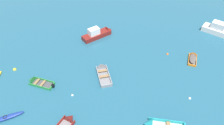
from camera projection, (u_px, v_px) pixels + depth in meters
name	position (u px, v px, depth m)	size (l,w,h in m)	color
motor_launch_maroon_midfield_left	(98.00, 33.00, 33.10)	(4.74, 4.81, 1.98)	maroon
rowboat_grey_back_row_center	(102.00, 70.00, 27.09)	(2.86, 4.34, 1.30)	gray
motor_launch_white_near_left	(224.00, 32.00, 33.38)	(6.40, 4.55, 2.26)	white
rowboat_green_near_camera	(36.00, 82.00, 25.57)	(3.68, 1.70, 1.14)	#4C4C51
rowboat_orange_midfield_right	(193.00, 57.00, 29.12)	(1.50, 3.08, 0.97)	gray
kayak_deep_blue_far_left	(6.00, 118.00, 21.62)	(3.41, 2.58, 0.35)	navy
rowboat_maroon_center	(66.00, 124.00, 21.04)	(2.50, 4.17, 1.21)	gray
mooring_buoy_far_field	(72.00, 95.00, 24.13)	(0.28, 0.28, 0.28)	silver
mooring_buoy_outer_edge	(167.00, 54.00, 29.96)	(0.36, 0.36, 0.36)	orange
mooring_buoy_midfield	(190.00, 98.00, 23.78)	(0.31, 0.31, 0.31)	silver
mooring_buoy_trailing	(15.00, 70.00, 27.47)	(0.47, 0.47, 0.47)	yellow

